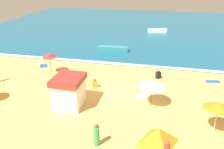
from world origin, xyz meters
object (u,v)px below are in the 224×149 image
beachgoer_4 (62,74)px  small_boat_0 (157,31)px  lifeguard_cabana (69,91)px  beach_umbrella_4 (152,85)px  beachgoer_5 (158,75)px  beach_tent (158,136)px  small_boat_1 (113,49)px  beachgoer_0 (97,135)px  beach_umbrella_0 (50,55)px  beach_umbrella_3 (219,106)px  beachgoer_6 (95,84)px

beachgoer_4 → small_boat_0: (8.62, 21.89, 0.10)m
lifeguard_cabana → beach_umbrella_4: lifeguard_cabana is taller
beachgoer_5 → small_boat_0: 19.98m
lifeguard_cabana → beachgoer_5: 9.76m
beach_umbrella_4 → beach_tent: bearing=-80.4°
lifeguard_cabana → small_boat_0: (5.69, 26.95, -0.86)m
beach_umbrella_4 → beachgoer_4: (-9.34, 3.66, -1.53)m
beachgoer_5 → small_boat_1: size_ratio=0.23×
beach_umbrella_4 → beach_tent: size_ratio=1.07×
beachgoer_0 → lifeguard_cabana: bearing=129.7°
beach_umbrella_0 → beach_tent: beach_umbrella_0 is taller
beach_umbrella_3 → beach_umbrella_4: (-4.41, 2.61, -0.20)m
beach_umbrella_0 → beach_umbrella_4: size_ratio=0.75×
beach_tent → beachgoer_6: (-6.13, 6.72, -0.18)m
beachgoer_5 → beachgoer_6: 6.65m
beach_umbrella_3 → beachgoer_5: 9.31m
beach_umbrella_3 → beachgoer_0: 8.03m
beach_tent → beachgoer_5: beach_tent is taller
beachgoer_6 → beachgoer_5: bearing=31.1°
beachgoer_0 → small_boat_1: bearing=99.5°
beach_umbrella_4 → beachgoer_4: size_ratio=3.65×
beach_umbrella_0 → beachgoer_6: beach_umbrella_0 is taller
lifeguard_cabana → beach_tent: bearing=-23.7°
beach_umbrella_0 → small_boat_0: beach_umbrella_0 is taller
beach_tent → beachgoer_5: bearing=92.5°
beachgoer_4 → small_boat_0: 23.53m
beachgoer_4 → beachgoer_6: 4.25m
beach_umbrella_4 → beachgoer_5: bearing=86.6°
beach_umbrella_4 → beachgoer_6: beach_umbrella_4 is taller
beach_umbrella_4 → beachgoer_6: 5.97m
beachgoer_4 → small_boat_1: size_ratio=0.20×
beachgoer_0 → small_boat_1: size_ratio=0.38×
beach_tent → small_boat_0: bearing=92.8°
beachgoer_6 → beach_umbrella_0: bearing=157.3°
beach_umbrella_0 → beach_umbrella_4: bearing=-22.3°
beachgoer_6 → small_boat_0: size_ratio=0.26×
beachgoer_0 → small_boat_0: bearing=85.9°
beach_umbrella_0 → beach_umbrella_3: size_ratio=0.93×
beach_umbrella_4 → beach_tent: beach_umbrella_4 is taller
lifeguard_cabana → beachgoer_0: 5.48m
small_boat_1 → beach_umbrella_0: bearing=-119.5°
beach_umbrella_0 → beachgoer_6: bearing=-22.7°
beach_umbrella_3 → beach_tent: (-3.64, -1.95, -1.52)m
beach_umbrella_0 → beachgoer_4: 2.45m
beach_umbrella_0 → beachgoer_6: size_ratio=2.48×
small_boat_0 → beach_umbrella_3: bearing=-79.7°
lifeguard_cabana → beach_umbrella_3: 10.90m
small_boat_1 → small_boat_0: bearing=66.7°
beachgoer_5 → beachgoer_6: size_ratio=1.06×
lifeguard_cabana → beach_tent: (7.17, -3.15, -0.73)m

